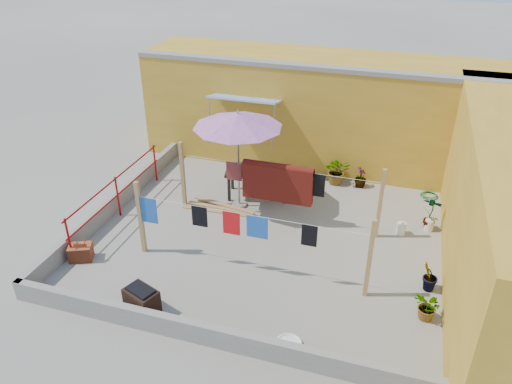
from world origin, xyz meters
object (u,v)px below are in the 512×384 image
brick_stack (81,252)px  water_jug_a (401,229)px  white_basin (289,344)px  plant_back_a (337,171)px  green_hose (429,195)px  brazier (142,301)px  patio_umbrella (238,121)px  water_jug_b (429,225)px  outdoor_table (258,172)px

brick_stack → water_jug_a: brick_stack is taller
white_basin → water_jug_a: 4.61m
water_jug_a → plant_back_a: size_ratio=0.44×
green_hose → plant_back_a: size_ratio=0.59×
water_jug_a → plant_back_a: (-1.91, 2.11, 0.25)m
brazier → water_jug_a: 6.30m
patio_umbrella → white_basin: bearing=-60.7°
water_jug_a → water_jug_b: bearing=30.4°
water_jug_b → patio_umbrella: bearing=-176.6°
patio_umbrella → brazier: size_ratio=3.57×
patio_umbrella → green_hose: size_ratio=5.63×
green_hose → plant_back_a: bearing=180.0°
outdoor_table → plant_back_a: bearing=35.4°
white_basin → water_jug_a: bearing=68.4°
water_jug_a → plant_back_a: bearing=132.2°
brick_stack → water_jug_a: (6.76, 3.18, -0.03)m
water_jug_a → green_hose: bearing=73.1°
outdoor_table → water_jug_b: size_ratio=5.44×
patio_umbrella → water_jug_a: 4.72m
green_hose → plant_back_a: 2.58m
brick_stack → outdoor_table: bearing=53.4°
brick_stack → plant_back_a: plant_back_a is taller
water_jug_b → green_hose: (0.00, 1.74, -0.12)m
outdoor_table → water_jug_a: size_ratio=5.28×
outdoor_table → white_basin: size_ratio=3.75×
outdoor_table → brazier: 5.10m
white_basin → water_jug_a: size_ratio=1.41×
patio_umbrella → water_jug_a: size_ratio=7.64×
patio_umbrella → brick_stack: size_ratio=4.43×
patio_umbrella → plant_back_a: (2.24, 2.02, -1.99)m
white_basin → green_hose: 6.81m
brick_stack → plant_back_a: bearing=47.6°
brazier → plant_back_a: bearing=67.1°
brick_stack → green_hose: bearing=35.6°
brazier → plant_back_a: (2.70, 6.40, 0.12)m
water_jug_b → brazier: bearing=-138.4°
water_jug_b → plant_back_a: plant_back_a is taller
brick_stack → brazier: bearing=-27.2°
outdoor_table → plant_back_a: size_ratio=2.30×
outdoor_table → water_jug_a: bearing=-10.9°
green_hose → brick_stack: bearing=-144.4°
patio_umbrella → white_basin: size_ratio=5.43×
water_jug_a → green_hose: (0.64, 2.11, -0.12)m
brick_stack → plant_back_a: (4.84, 5.30, 0.21)m
patio_umbrella → water_jug_b: patio_umbrella is taller
white_basin → outdoor_table: bearing=113.1°
brazier → water_jug_a: size_ratio=2.14×
water_jug_b → green_hose: 1.74m
patio_umbrella → plant_back_a: 3.62m
brick_stack → white_basin: bearing=-12.3°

